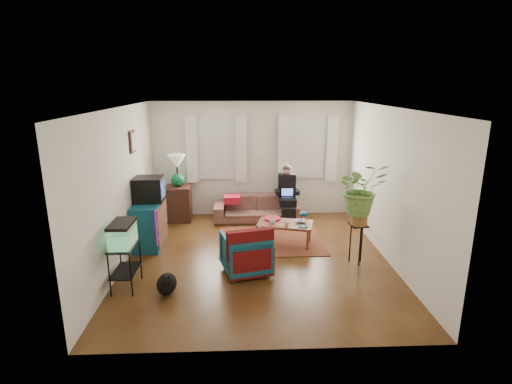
{
  "coord_description": "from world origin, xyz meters",
  "views": [
    {
      "loc": [
        -0.29,
        -6.45,
        2.97
      ],
      "look_at": [
        0.0,
        0.4,
        1.1
      ],
      "focal_mm": 28.0,
      "sensor_mm": 36.0,
      "label": 1
    }
  ],
  "objects_px": {
    "side_table": "(179,203)",
    "coffee_table": "(285,233)",
    "sofa": "(257,204)",
    "aquarium_stand": "(125,266)",
    "armchair": "(246,251)",
    "plant_stand": "(357,244)",
    "dresser": "(149,224)"
  },
  "relations": [
    {
      "from": "dresser",
      "to": "plant_stand",
      "type": "xyz_separation_m",
      "value": [
        3.68,
        -0.93,
        -0.08
      ]
    },
    {
      "from": "sofa",
      "to": "coffee_table",
      "type": "xyz_separation_m",
      "value": [
        0.48,
        -1.41,
        -0.16
      ]
    },
    {
      "from": "side_table",
      "to": "aquarium_stand",
      "type": "distance_m",
      "value": 3.09
    },
    {
      "from": "coffee_table",
      "to": "side_table",
      "type": "bearing_deg",
      "value": 161.17
    },
    {
      "from": "aquarium_stand",
      "to": "dresser",
      "type": "bearing_deg",
      "value": 90.41
    },
    {
      "from": "sofa",
      "to": "plant_stand",
      "type": "bearing_deg",
      "value": -54.56
    },
    {
      "from": "armchair",
      "to": "coffee_table",
      "type": "relative_size",
      "value": 0.71
    },
    {
      "from": "dresser",
      "to": "aquarium_stand",
      "type": "bearing_deg",
      "value": -89.69
    },
    {
      "from": "dresser",
      "to": "aquarium_stand",
      "type": "height_order",
      "value": "dresser"
    },
    {
      "from": "sofa",
      "to": "aquarium_stand",
      "type": "relative_size",
      "value": 2.75
    },
    {
      "from": "sofa",
      "to": "dresser",
      "type": "relative_size",
      "value": 1.99
    },
    {
      "from": "side_table",
      "to": "plant_stand",
      "type": "bearing_deg",
      "value": -35.36
    },
    {
      "from": "dresser",
      "to": "aquarium_stand",
      "type": "distance_m",
      "value": 1.63
    },
    {
      "from": "coffee_table",
      "to": "armchair",
      "type": "bearing_deg",
      "value": -108.99
    },
    {
      "from": "sofa",
      "to": "coffee_table",
      "type": "bearing_deg",
      "value": -70.52
    },
    {
      "from": "sofa",
      "to": "armchair",
      "type": "xyz_separation_m",
      "value": [
        -0.29,
        -2.56,
        -0.0
      ]
    },
    {
      "from": "sofa",
      "to": "aquarium_stand",
      "type": "height_order",
      "value": "sofa"
    },
    {
      "from": "side_table",
      "to": "coffee_table",
      "type": "bearing_deg",
      "value": -33.68
    },
    {
      "from": "sofa",
      "to": "coffee_table",
      "type": "distance_m",
      "value": 1.5
    },
    {
      "from": "armchair",
      "to": "dresser",
      "type": "bearing_deg",
      "value": -48.71
    },
    {
      "from": "aquarium_stand",
      "to": "coffee_table",
      "type": "xyz_separation_m",
      "value": [
        2.57,
        1.59,
        -0.13
      ]
    },
    {
      "from": "armchair",
      "to": "side_table",
      "type": "bearing_deg",
      "value": -76.31
    },
    {
      "from": "armchair",
      "to": "aquarium_stand",
      "type": "bearing_deg",
      "value": -1.36
    },
    {
      "from": "dresser",
      "to": "coffee_table",
      "type": "height_order",
      "value": "dresser"
    },
    {
      "from": "dresser",
      "to": "side_table",
      "type": "bearing_deg",
      "value": 77.39
    },
    {
      "from": "side_table",
      "to": "dresser",
      "type": "height_order",
      "value": "dresser"
    },
    {
      "from": "armchair",
      "to": "sofa",
      "type": "bearing_deg",
      "value": -111.53
    },
    {
      "from": "side_table",
      "to": "aquarium_stand",
      "type": "xyz_separation_m",
      "value": [
        -0.35,
        -3.07,
        -0.05
      ]
    },
    {
      "from": "dresser",
      "to": "plant_stand",
      "type": "relative_size",
      "value": 1.36
    },
    {
      "from": "aquarium_stand",
      "to": "armchair",
      "type": "bearing_deg",
      "value": 14.54
    },
    {
      "from": "side_table",
      "to": "dresser",
      "type": "relative_size",
      "value": 0.83
    },
    {
      "from": "side_table",
      "to": "coffee_table",
      "type": "distance_m",
      "value": 2.67
    }
  ]
}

